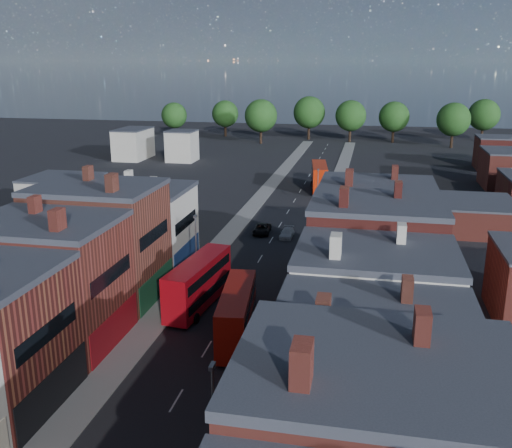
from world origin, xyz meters
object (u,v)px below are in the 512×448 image
at_px(bus_2, 319,177).
at_px(bus_0, 198,282).
at_px(ped_3, 282,305).
at_px(car_3, 287,233).
at_px(car_2, 262,229).
at_px(bus_1, 237,314).

bearing_deg(bus_2, bus_0, -104.28).
xyz_separation_m(bus_2, ped_3, (1.80, -56.72, -1.85)).
relative_size(bus_2, ped_3, 7.65).
bearing_deg(bus_0, car_3, 85.07).
distance_m(bus_2, car_2, 30.87).
xyz_separation_m(car_3, ped_3, (3.35, -25.35, 0.29)).
xyz_separation_m(bus_0, bus_2, (6.79, 56.77, 0.08)).
xyz_separation_m(bus_0, bus_1, (5.45, -6.16, -0.14)).
bearing_deg(ped_3, bus_0, 73.66).
distance_m(bus_0, ped_3, 8.77).
height_order(bus_2, car_3, bus_2).
bearing_deg(bus_2, car_3, -100.29).
xyz_separation_m(bus_1, car_2, (-4.03, 32.60, -1.85)).
bearing_deg(bus_2, ped_3, -95.64).
distance_m(bus_2, ped_3, 56.78).
height_order(car_3, ped_3, ped_3).
relative_size(bus_0, car_2, 2.38).
height_order(car_2, car_3, car_2).
relative_size(bus_1, car_3, 2.61).
bearing_deg(bus_0, bus_1, -41.75).
distance_m(car_2, car_3, 3.96).
distance_m(bus_0, car_2, 26.56).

